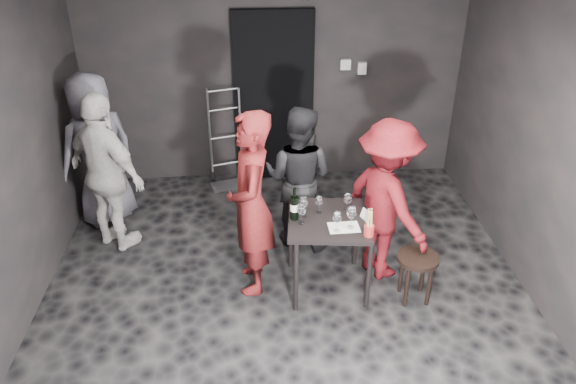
{
  "coord_description": "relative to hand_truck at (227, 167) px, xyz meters",
  "views": [
    {
      "loc": [
        -0.25,
        -3.97,
        3.42
      ],
      "look_at": [
        0.03,
        0.25,
        1.0
      ],
      "focal_mm": 35.0,
      "sensor_mm": 36.0,
      "label": 1
    }
  ],
  "objects": [
    {
      "name": "wall_back",
      "position": [
        0.6,
        0.22,
        1.13
      ],
      "size": [
        4.5,
        0.04,
        2.7
      ],
      "primitive_type": "cube",
      "color": "black",
      "rests_on": "ground"
    },
    {
      "name": "tasting_table",
      "position": [
        0.99,
        -2.09,
        0.43
      ],
      "size": [
        0.72,
        0.72,
        0.75
      ],
      "rotation": [
        0.0,
        0.0,
        -0.1
      ],
      "color": "black",
      "rests_on": "floor"
    },
    {
      "name": "man_maroon",
      "position": [
        1.54,
        -1.89,
        0.61
      ],
      "size": [
        0.95,
        1.18,
        1.66
      ],
      "primitive_type": "imported",
      "rotation": [
        0.0,
        0.0,
        2.07
      ],
      "color": "maroon",
      "rests_on": "floor"
    },
    {
      "name": "tasting_mat",
      "position": [
        1.09,
        -2.24,
        0.53
      ],
      "size": [
        0.27,
        0.19,
        0.0
      ],
      "primitive_type": "cube",
      "rotation": [
        0.0,
        0.0,
        0.04
      ],
      "color": "white",
      "rests_on": "tasting_table"
    },
    {
      "name": "wine_glass_a",
      "position": [
        0.74,
        -2.15,
        0.63
      ],
      "size": [
        0.08,
        0.08,
        0.2
      ],
      "primitive_type": null,
      "rotation": [
        0.0,
        0.0,
        0.08
      ],
      "color": "white",
      "rests_on": "tasting_table"
    },
    {
      "name": "wine_glass_c",
      "position": [
        0.91,
        -1.98,
        0.62
      ],
      "size": [
        0.07,
        0.07,
        0.18
      ],
      "primitive_type": null,
      "rotation": [
        0.0,
        0.0,
        -0.01
      ],
      "color": "white",
      "rests_on": "tasting_table"
    },
    {
      "name": "woman_black",
      "position": [
        0.78,
        -1.31,
        0.53
      ],
      "size": [
        0.83,
        0.66,
        1.51
      ],
      "primitive_type": "imported",
      "rotation": [
        0.0,
        0.0,
        2.74
      ],
      "color": "black",
      "rests_on": "floor"
    },
    {
      "name": "stool",
      "position": [
        1.76,
        -2.32,
        0.16
      ],
      "size": [
        0.37,
        0.37,
        0.47
      ],
      "rotation": [
        0.0,
        0.0,
        -0.16
      ],
      "color": "black",
      "rests_on": "floor"
    },
    {
      "name": "floor",
      "position": [
        0.6,
        -2.28,
        -0.22
      ],
      "size": [
        4.5,
        5.0,
        0.02
      ],
      "primitive_type": "cube",
      "color": "black",
      "rests_on": "ground"
    },
    {
      "name": "wine_glass_b",
      "position": [
        0.76,
        -2.04,
        0.63
      ],
      "size": [
        0.08,
        0.08,
        0.21
      ],
      "primitive_type": null,
      "rotation": [
        0.0,
        0.0,
        0.03
      ],
      "color": "white",
      "rests_on": "tasting_table"
    },
    {
      "name": "wine_glass_f",
      "position": [
        1.16,
        -1.99,
        0.63
      ],
      "size": [
        0.08,
        0.08,
        0.2
      ],
      "primitive_type": null,
      "rotation": [
        0.0,
        0.0,
        0.13
      ],
      "color": "white",
      "rests_on": "tasting_table"
    },
    {
      "name": "wine_bottle",
      "position": [
        0.68,
        -2.07,
        0.65
      ],
      "size": [
        0.08,
        0.08,
        0.31
      ],
      "rotation": [
        0.0,
        0.0,
        0.42
      ],
      "color": "black",
      "rests_on": "tasting_table"
    },
    {
      "name": "wallbox_upper",
      "position": [
        1.45,
        0.17,
        1.23
      ],
      "size": [
        0.12,
        0.06,
        0.12
      ],
      "primitive_type": "cube",
      "color": "#B7B7B2",
      "rests_on": "wall_back"
    },
    {
      "name": "doorway",
      "position": [
        0.6,
        0.16,
        0.83
      ],
      "size": [
        0.95,
        0.1,
        2.1
      ],
      "primitive_type": "cube",
      "color": "black",
      "rests_on": "ground"
    },
    {
      "name": "server_red",
      "position": [
        0.3,
        -2.01,
        0.79
      ],
      "size": [
        0.51,
        0.76,
        2.02
      ],
      "primitive_type": "imported",
      "rotation": [
        0.0,
        0.0,
        -1.53
      ],
      "color": "maroon",
      "rests_on": "floor"
    },
    {
      "name": "reserved_card",
      "position": [
        1.3,
        -2.12,
        0.57
      ],
      "size": [
        0.11,
        0.14,
        0.09
      ],
      "primitive_type": null,
      "rotation": [
        0.0,
        0.0,
        0.31
      ],
      "color": "white",
      "rests_on": "tasting_table"
    },
    {
      "name": "bystander_cream",
      "position": [
        -1.11,
        -1.26,
        0.7
      ],
      "size": [
        1.18,
        1.07,
        1.85
      ],
      "primitive_type": "imported",
      "rotation": [
        0.0,
        0.0,
        2.49
      ],
      "color": "silver",
      "rests_on": "floor"
    },
    {
      "name": "wine_glass_d",
      "position": [
        1.02,
        -2.29,
        0.63
      ],
      "size": [
        0.09,
        0.09,
        0.2
      ],
      "primitive_type": null,
      "rotation": [
        0.0,
        0.0,
        -0.25
      ],
      "color": "white",
      "rests_on": "tasting_table"
    },
    {
      "name": "wall_right",
      "position": [
        2.85,
        -2.28,
        1.13
      ],
      "size": [
        0.04,
        5.0,
        2.7
      ],
      "primitive_type": "cube",
      "color": "black",
      "rests_on": "ground"
    },
    {
      "name": "hand_truck",
      "position": [
        0.0,
        0.0,
        0.0
      ],
      "size": [
        0.41,
        0.35,
        1.23
      ],
      "rotation": [
        0.0,
        0.0,
        0.3
      ],
      "color": "#B2B2B7",
      "rests_on": "floor"
    },
    {
      "name": "bystander_grey",
      "position": [
        -1.32,
        -0.72,
        0.73
      ],
      "size": [
        1.04,
        0.99,
        1.9
      ],
      "primitive_type": "imported",
      "rotation": [
        0.0,
        0.0,
        3.84
      ],
      "color": "slate",
      "rests_on": "floor"
    },
    {
      "name": "wine_glass_e",
      "position": [
        1.15,
        -2.25,
        0.64
      ],
      "size": [
        0.1,
        0.1,
        0.22
      ],
      "primitive_type": null,
      "rotation": [
        0.0,
        0.0,
        -0.21
      ],
      "color": "white",
      "rests_on": "tasting_table"
    },
    {
      "name": "wallbox_lower",
      "position": [
        1.65,
        0.17,
        1.18
      ],
      "size": [
        0.1,
        0.06,
        0.14
      ],
      "primitive_type": "cube",
      "color": "#B7B7B2",
      "rests_on": "wall_back"
    },
    {
      "name": "breadstick_cup",
      "position": [
        1.29,
        -2.37,
        0.65
      ],
      "size": [
        0.09,
        0.09,
        0.27
      ],
      "rotation": [
        0.0,
        0.0,
        0.41
      ],
      "color": "#AC2522",
      "rests_on": "tasting_table"
    }
  ]
}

